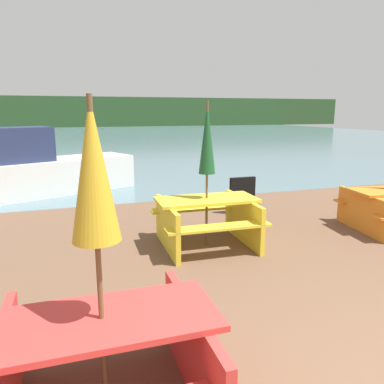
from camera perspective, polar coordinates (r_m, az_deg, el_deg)
water at (r=33.52m, az=-14.31°, el=8.28°), size 60.00×50.00×0.00m
far_treeline at (r=53.42m, az=-16.12°, el=11.66°), size 80.00×1.60×4.00m
picnic_table_red at (r=2.85m, az=-13.29°, el=-23.23°), size 1.57×1.40×0.73m
picnic_table_yellow at (r=5.83m, az=2.23°, el=-3.86°), size 1.58×1.43×0.76m
umbrella_gold at (r=2.36m, az=-14.78°, el=2.79°), size 0.31×0.31×2.17m
umbrella_darkgreen at (r=5.62m, az=2.33°, el=8.01°), size 0.25×0.25×2.22m
boat at (r=10.13m, az=-22.66°, el=3.08°), size 4.67×2.94×1.70m
signboard at (r=7.77m, az=7.67°, el=-0.49°), size 0.55×0.08×0.75m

